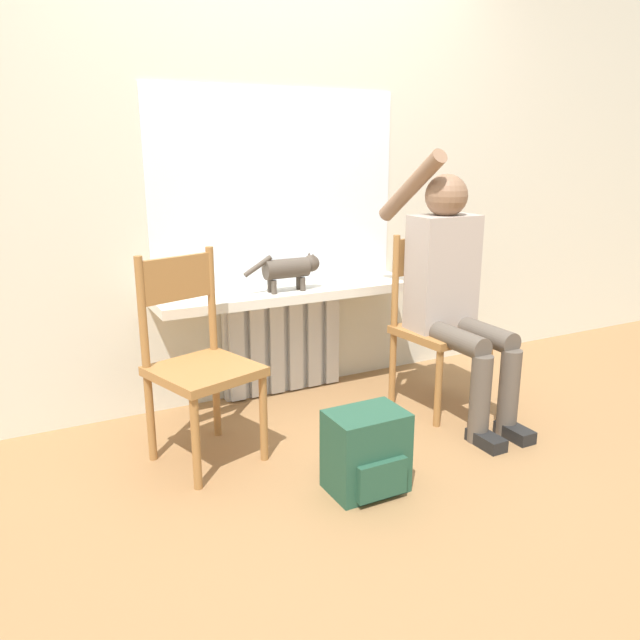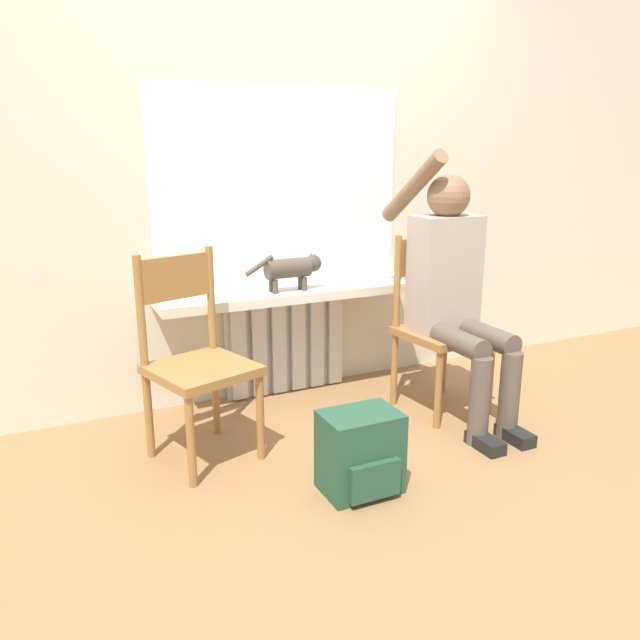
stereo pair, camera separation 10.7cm
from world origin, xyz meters
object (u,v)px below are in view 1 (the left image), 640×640
object	(u,v)px
chair_left	(198,359)
cat	(291,268)
person	(453,285)
chair_right	(436,322)
backpack	(367,452)

from	to	relation	value
chair_left	cat	distance (m)	0.79
person	cat	distance (m)	0.84
chair_right	cat	bearing A→B (deg)	144.12
chair_left	chair_right	distance (m)	1.30
chair_left	chair_right	xyz separation A→B (m)	(1.30, 0.00, 0.00)
chair_right	person	distance (m)	0.25
chair_right	person	xyz separation A→B (m)	(0.01, -0.11, 0.22)
chair_right	backpack	bearing A→B (deg)	-148.85
person	backpack	bearing A→B (deg)	-148.89
person	cat	bearing A→B (deg)	143.34
person	cat	xyz separation A→B (m)	(-0.67, 0.50, 0.06)
person	chair_right	bearing A→B (deg)	92.58
chair_left	cat	world-z (taller)	chair_left
chair_left	person	xyz separation A→B (m)	(1.30, -0.11, 0.22)
chair_left	cat	size ratio (longest dim) A/B	2.17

